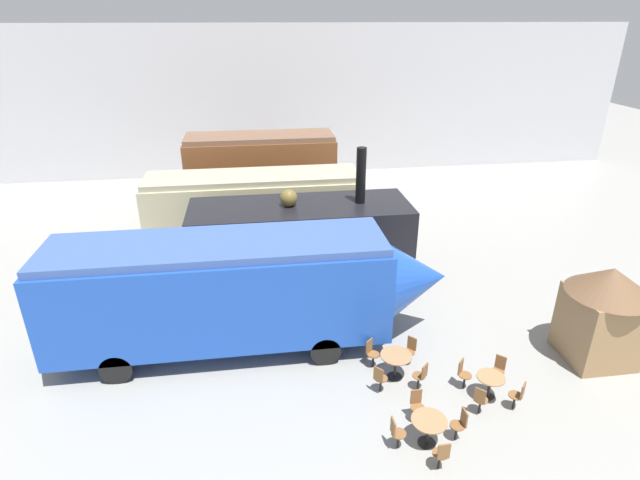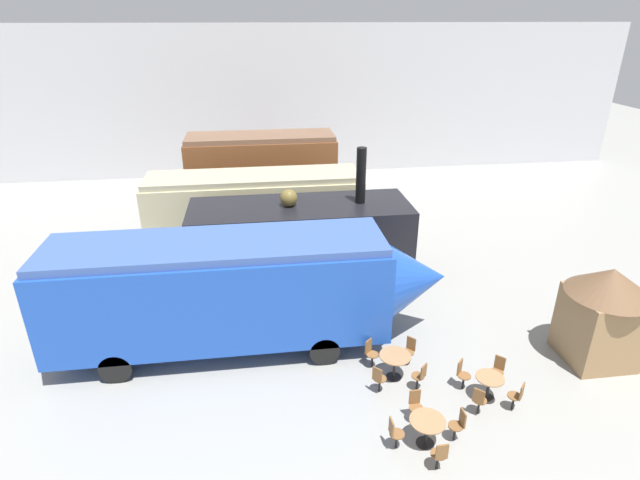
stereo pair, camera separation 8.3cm
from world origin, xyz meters
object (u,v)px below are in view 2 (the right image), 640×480
object	(u,v)px
cafe_table_mid	(427,425)
cafe_table_far	(395,360)
ticket_kiosk	(604,310)
streamlined_locomotive	(249,287)
steam_locomotive	(301,235)
cafe_chair_0	(498,369)
visitor_person	(283,286)
passenger_coach_vintage	(255,204)
cafe_table_near	(489,383)
passenger_coach_wooden	(262,167)

from	to	relation	value
cafe_table_mid	cafe_table_far	size ratio (longest dim) A/B	0.97
ticket_kiosk	streamlined_locomotive	bearing A→B (deg)	168.58
ticket_kiosk	steam_locomotive	bearing A→B (deg)	142.75
cafe_chair_0	visitor_person	xyz separation A→B (m)	(-5.61, 4.55, 0.48)
cafe_table_far	ticket_kiosk	world-z (taller)	ticket_kiosk
ticket_kiosk	passenger_coach_vintage	bearing A→B (deg)	135.58
cafe_table_near	ticket_kiosk	world-z (taller)	ticket_kiosk
steam_locomotive	cafe_table_far	size ratio (longest dim) A/B	9.25
cafe_chair_0	ticket_kiosk	size ratio (longest dim) A/B	0.29
cafe_table_mid	ticket_kiosk	xyz separation A→B (m)	(6.01, 2.52, 1.10)
steam_locomotive	passenger_coach_vintage	bearing A→B (deg)	115.92
passenger_coach_wooden	streamlined_locomotive	xyz separation A→B (m)	(-0.73, -11.45, -0.37)
cafe_table_mid	ticket_kiosk	distance (m)	6.61
passenger_coach_wooden	streamlined_locomotive	world-z (taller)	passenger_coach_wooden
passenger_coach_vintage	cafe_table_mid	size ratio (longest dim) A/B	10.75
steam_locomotive	streamlined_locomotive	size ratio (longest dim) A/B	0.69
cafe_table_far	ticket_kiosk	distance (m)	6.21
steam_locomotive	ticket_kiosk	bearing A→B (deg)	-37.25
steam_locomotive	cafe_table_mid	world-z (taller)	steam_locomotive
passenger_coach_vintage	passenger_coach_wooden	bearing A→B (deg)	83.85
passenger_coach_vintage	ticket_kiosk	size ratio (longest dim) A/B	3.07
visitor_person	passenger_coach_wooden	bearing A→B (deg)	92.23
steam_locomotive	streamlined_locomotive	bearing A→B (deg)	-115.40
streamlined_locomotive	visitor_person	size ratio (longest dim) A/B	6.55
visitor_person	cafe_table_mid	bearing A→B (deg)	-65.03
passenger_coach_wooden	ticket_kiosk	world-z (taller)	passenger_coach_wooden
cafe_chair_0	visitor_person	distance (m)	7.24
passenger_coach_wooden	steam_locomotive	world-z (taller)	steam_locomotive
passenger_coach_vintage	cafe_table_far	bearing A→B (deg)	-69.29
cafe_table_near	steam_locomotive	bearing A→B (deg)	119.76
cafe_table_near	cafe_chair_0	world-z (taller)	cafe_chair_0
cafe_table_near	cafe_table_far	xyz separation A→B (m)	(-2.24, 1.17, 0.08)
cafe_table_near	ticket_kiosk	distance (m)	4.23
steam_locomotive	cafe_table_near	world-z (taller)	steam_locomotive
passenger_coach_wooden	cafe_table_mid	xyz separation A→B (m)	(3.34, -16.01, -1.85)
cafe_table_mid	cafe_table_far	distance (m)	2.44
ticket_kiosk	cafe_table_mid	bearing A→B (deg)	-157.29
steam_locomotive	ticket_kiosk	world-z (taller)	steam_locomotive
cafe_table_far	visitor_person	world-z (taller)	visitor_person
passenger_coach_wooden	streamlined_locomotive	size ratio (longest dim) A/B	0.62
cafe_table_mid	ticket_kiosk	size ratio (longest dim) A/B	0.29
cafe_table_near	visitor_person	size ratio (longest dim) A/B	0.41
passenger_coach_vintage	cafe_table_near	xyz separation A→B (m)	(5.89, -10.82, -1.39)
cafe_chair_0	steam_locomotive	bearing A→B (deg)	-101.60
cafe_table_near	cafe_table_mid	world-z (taller)	cafe_table_mid
streamlined_locomotive	cafe_table_near	distance (m)	7.18
passenger_coach_wooden	steam_locomotive	xyz separation A→B (m)	(1.23, -7.32, -0.61)
steam_locomotive	cafe_chair_0	xyz separation A→B (m)	(4.76, -6.88, -1.30)
cafe_table_near	cafe_chair_0	distance (m)	0.74
cafe_table_far	visitor_person	distance (m)	4.86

